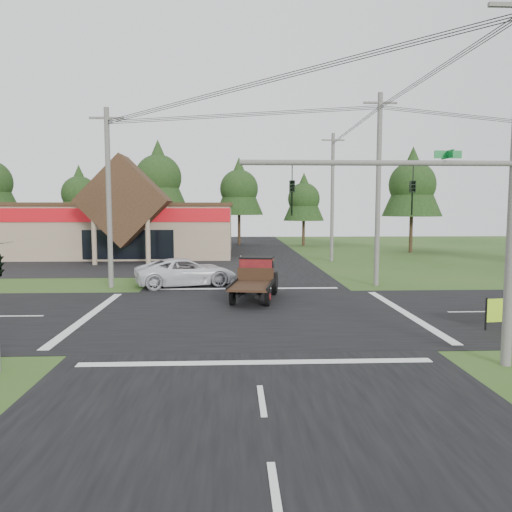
{
  "coord_description": "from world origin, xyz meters",
  "views": [
    {
      "loc": [
        -0.66,
        -21.78,
        4.72
      ],
      "look_at": [
        0.49,
        4.26,
        2.2
      ],
      "focal_mm": 35.0,
      "sensor_mm": 36.0,
      "label": 1
    }
  ],
  "objects": [
    {
      "name": "road_ew",
      "position": [
        0.0,
        0.0,
        0.01
      ],
      "size": [
        120.0,
        12.0,
        0.02
      ],
      "primitive_type": "cube",
      "color": "black",
      "rests_on": "ground"
    },
    {
      "name": "utility_pole_ne",
      "position": [
        8.0,
        8.0,
        5.89
      ],
      "size": [
        2.0,
        0.3,
        11.5
      ],
      "color": "#595651",
      "rests_on": "ground"
    },
    {
      "name": "traffic_signal_mast",
      "position": [
        5.82,
        -7.5,
        4.43
      ],
      "size": [
        8.12,
        0.24,
        7.0
      ],
      "color": "#595651",
      "rests_on": "ground"
    },
    {
      "name": "tree_row_c",
      "position": [
        -10.0,
        41.0,
        8.72
      ],
      "size": [
        7.28,
        7.28,
        13.13
      ],
      "color": "#332316",
      "rests_on": "ground"
    },
    {
      "name": "white_pickup",
      "position": [
        -3.59,
        8.38,
        0.84
      ],
      "size": [
        6.63,
        4.5,
        1.69
      ],
      "primitive_type": "imported",
      "rotation": [
        0.0,
        0.0,
        1.88
      ],
      "color": "silver",
      "rests_on": "ground"
    },
    {
      "name": "tree_row_e",
      "position": [
        8.0,
        40.0,
        6.03
      ],
      "size": [
        5.04,
        5.04,
        9.09
      ],
      "color": "#332316",
      "rests_on": "ground"
    },
    {
      "name": "tree_row_b",
      "position": [
        -20.0,
        42.0,
        6.7
      ],
      "size": [
        5.6,
        5.6,
        10.1
      ],
      "color": "#332316",
      "rests_on": "ground"
    },
    {
      "name": "utility_pole_nw",
      "position": [
        -8.0,
        8.0,
        5.39
      ],
      "size": [
        2.0,
        0.3,
        10.5
      ],
      "color": "#595651",
      "rests_on": "ground"
    },
    {
      "name": "tree_row_d",
      "position": [
        0.0,
        42.0,
        7.38
      ],
      "size": [
        6.16,
        6.16,
        11.11
      ],
      "color": "#332316",
      "rests_on": "ground"
    },
    {
      "name": "ground",
      "position": [
        0.0,
        0.0,
        0.0
      ],
      "size": [
        120.0,
        120.0,
        0.0
      ],
      "primitive_type": "plane",
      "color": "#29491A",
      "rests_on": "ground"
    },
    {
      "name": "road_ns",
      "position": [
        0.0,
        0.0,
        0.01
      ],
      "size": [
        12.0,
        120.0,
        0.02
      ],
      "primitive_type": "cube",
      "color": "black",
      "rests_on": "ground"
    },
    {
      "name": "tree_side_ne",
      "position": [
        18.0,
        30.0,
        7.38
      ],
      "size": [
        6.16,
        6.16,
        11.11
      ],
      "color": "#332316",
      "rests_on": "ground"
    },
    {
      "name": "parking_apron",
      "position": [
        -14.0,
        19.0,
        0.01
      ],
      "size": [
        28.0,
        14.0,
        0.02
      ],
      "primitive_type": "cube",
      "color": "black",
      "rests_on": "ground"
    },
    {
      "name": "cvs_building",
      "position": [
        -15.7,
        29.57,
        2.78
      ],
      "size": [
        30.4,
        18.2,
        9.19
      ],
      "color": "gray",
      "rests_on": "ground"
    },
    {
      "name": "antique_flatbed_truck",
      "position": [
        0.36,
        3.46,
        1.09
      ],
      "size": [
        2.87,
        5.48,
        2.18
      ],
      "primitive_type": null,
      "rotation": [
        0.0,
        0.0,
        -0.18
      ],
      "color": "#520B16",
      "rests_on": "ground"
    },
    {
      "name": "utility_pole_n",
      "position": [
        8.0,
        22.0,
        5.74
      ],
      "size": [
        2.0,
        0.3,
        11.2
      ],
      "color": "#595651",
      "rests_on": "ground"
    }
  ]
}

